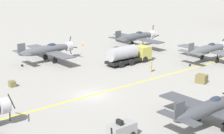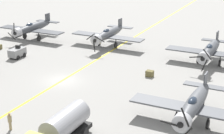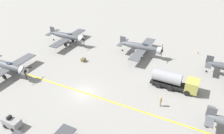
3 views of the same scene
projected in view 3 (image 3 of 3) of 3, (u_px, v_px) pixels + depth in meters
The scene contains 10 objects.
ground_plane at pixel (84, 93), 37.27m from camera, with size 400.00×400.00×0.00m, color gray.
taxiway_stripe at pixel (84, 93), 37.27m from camera, with size 0.30×160.00×0.01m, color yellow.
airplane_mid_left at pixel (141, 47), 47.98m from camera, with size 12.00×9.98×3.67m.
airplane_near_left at pixel (67, 36), 53.11m from camera, with size 12.00×9.98×3.65m.
airplane_near_center at pixel (7, 66), 41.07m from camera, with size 12.00×9.98×3.65m.
fuel_tanker at pixel (175, 81), 37.71m from camera, with size 2.68×8.00×2.98m.
tow_tractor at pixel (12, 122), 30.31m from camera, with size 1.57×2.60×1.79m.
ground_crew_walking at pixel (161, 101), 33.92m from camera, with size 0.38×0.38×1.73m.
supply_crate_by_tanker at pixel (83, 60), 46.43m from camera, with size 0.91×0.76×0.76m, color brown.
traffic_cone at pixel (198, 53), 49.50m from camera, with size 0.36×0.36×0.55m, color orange.
Camera 3 is at (24.38, 17.48, 23.05)m, focal length 35.00 mm.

